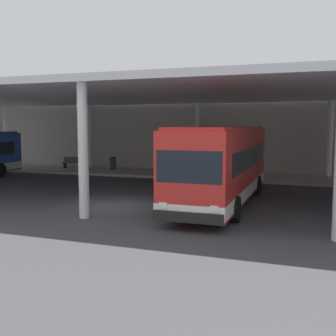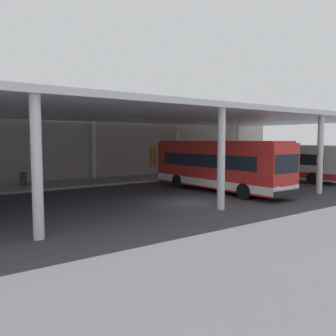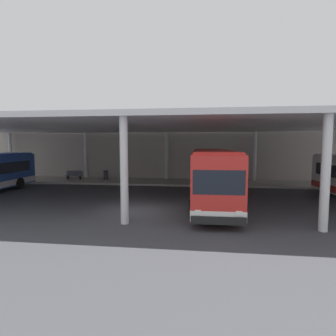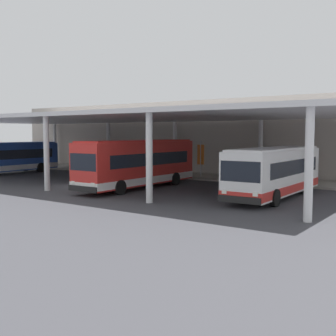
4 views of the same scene
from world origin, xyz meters
The scene contains 8 objects.
ground_plane centered at (0.00, 0.00, 0.00)m, with size 200.00×200.00×0.00m, color #3D3D42.
platform_kerb centered at (0.00, 11.75, 0.09)m, with size 42.00×4.50×0.18m, color #A39E93.
station_building_facade centered at (0.00, 15.00, 3.69)m, with size 48.00×1.60×7.37m, color #ADA399.
canopy_shelter centered at (0.00, 5.50, 5.29)m, with size 40.00×17.00×5.55m.
bus_second_bay centered at (4.45, 2.32, 1.84)m, with size 2.83×11.36×3.57m.
bus_middle_bay centered at (14.49, 3.69, 1.66)m, with size 2.85×10.57×3.17m.
trash_bin centered at (-6.38, 12.03, 0.68)m, with size 0.52×0.52×0.98m.
banner_sign centered at (4.61, 10.94, 1.98)m, with size 0.70×0.12×3.20m.
Camera 2 is at (-12.69, -15.37, 3.65)m, focal length 37.01 mm.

